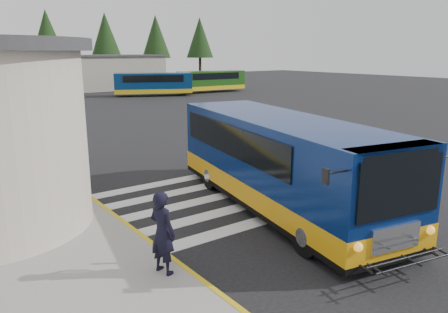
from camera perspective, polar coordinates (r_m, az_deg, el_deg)
ground at (r=15.23m, az=-0.87°, el=-4.13°), size 140.00×140.00×0.00m
curb_strip at (r=17.05m, az=-20.14°, el=-2.77°), size 0.12×34.00×0.16m
crosswalk at (r=14.34m, az=-0.65°, el=-5.25°), size 8.00×5.35×0.01m
depot_building at (r=55.79m, az=-21.59°, el=10.06°), size 26.40×8.40×4.20m
tree_line at (r=63.60m, az=-23.65°, el=14.42°), size 58.40×4.40×10.00m
transit_bus at (r=13.05m, az=7.40°, el=-1.24°), size 4.77×10.07×2.76m
pedestrian_a at (r=9.13m, az=-8.03°, el=-9.81°), size 0.58×0.73×1.76m
pedestrian_b at (r=12.02m, az=-26.20°, el=-5.77°), size 0.77×0.89×1.58m
bollard at (r=9.70m, az=-7.40°, el=-10.78°), size 0.08×0.08×1.00m
far_bus_a at (r=47.45m, az=-9.22°, el=9.45°), size 8.24×5.46×2.08m
far_bus_b at (r=51.33m, az=-1.68°, el=9.92°), size 8.15×2.55×2.08m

